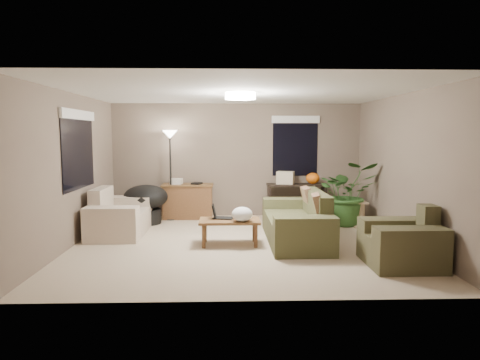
{
  "coord_description": "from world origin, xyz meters",
  "views": [
    {
      "loc": [
        -0.22,
        -7.02,
        1.83
      ],
      "look_at": [
        0.0,
        0.2,
        1.05
      ],
      "focal_mm": 32.0,
      "sensor_mm": 36.0,
      "label": 1
    }
  ],
  "objects_px": {
    "loveseat": "(119,218)",
    "houseplant": "(347,200)",
    "coffee_table": "(230,223)",
    "floor_lamp": "(170,145)",
    "main_sofa": "(298,224)",
    "armchair": "(402,244)",
    "desk": "(188,201)",
    "console_table": "(297,198)",
    "papasan_chair": "(146,201)",
    "cat_scratching_post": "(361,216)"
  },
  "relations": [
    {
      "from": "loveseat",
      "to": "houseplant",
      "type": "bearing_deg",
      "value": 8.23
    },
    {
      "from": "coffee_table",
      "to": "houseplant",
      "type": "bearing_deg",
      "value": 32.27
    },
    {
      "from": "coffee_table",
      "to": "floor_lamp",
      "type": "xyz_separation_m",
      "value": [
        -1.25,
        2.17,
        1.24
      ]
    },
    {
      "from": "main_sofa",
      "to": "loveseat",
      "type": "relative_size",
      "value": 1.37
    },
    {
      "from": "main_sofa",
      "to": "floor_lamp",
      "type": "xyz_separation_m",
      "value": [
        -2.42,
        1.94,
        1.3
      ]
    },
    {
      "from": "armchair",
      "to": "houseplant",
      "type": "height_order",
      "value": "houseplant"
    },
    {
      "from": "desk",
      "to": "console_table",
      "type": "height_order",
      "value": "same"
    },
    {
      "from": "main_sofa",
      "to": "papasan_chair",
      "type": "xyz_separation_m",
      "value": [
        -2.88,
        1.51,
        0.17
      ]
    },
    {
      "from": "loveseat",
      "to": "console_table",
      "type": "relative_size",
      "value": 1.23
    },
    {
      "from": "main_sofa",
      "to": "papasan_chair",
      "type": "height_order",
      "value": "main_sofa"
    },
    {
      "from": "loveseat",
      "to": "armchair",
      "type": "bearing_deg",
      "value": -24.75
    },
    {
      "from": "coffee_table",
      "to": "main_sofa",
      "type": "bearing_deg",
      "value": 10.88
    },
    {
      "from": "loveseat",
      "to": "desk",
      "type": "height_order",
      "value": "loveseat"
    },
    {
      "from": "cat_scratching_post",
      "to": "main_sofa",
      "type": "bearing_deg",
      "value": -143.53
    },
    {
      "from": "console_table",
      "to": "cat_scratching_post",
      "type": "distance_m",
      "value": 1.5
    },
    {
      "from": "papasan_chair",
      "to": "cat_scratching_post",
      "type": "xyz_separation_m",
      "value": [
        4.31,
        -0.45,
        -0.25
      ]
    },
    {
      "from": "main_sofa",
      "to": "houseplant",
      "type": "height_order",
      "value": "houseplant"
    },
    {
      "from": "houseplant",
      "to": "cat_scratching_post",
      "type": "xyz_separation_m",
      "value": [
        0.23,
        -0.21,
        -0.29
      ]
    },
    {
      "from": "floor_lamp",
      "to": "console_table",
      "type": "bearing_deg",
      "value": 1.73
    },
    {
      "from": "papasan_chair",
      "to": "houseplant",
      "type": "distance_m",
      "value": 4.08
    },
    {
      "from": "houseplant",
      "to": "main_sofa",
      "type": "bearing_deg",
      "value": -133.31
    },
    {
      "from": "desk",
      "to": "floor_lamp",
      "type": "distance_m",
      "value": 1.27
    },
    {
      "from": "console_table",
      "to": "floor_lamp",
      "type": "xyz_separation_m",
      "value": [
        -2.72,
        -0.08,
        1.16
      ]
    },
    {
      "from": "desk",
      "to": "floor_lamp",
      "type": "bearing_deg",
      "value": -162.98
    },
    {
      "from": "floor_lamp",
      "to": "loveseat",
      "type": "bearing_deg",
      "value": -121.34
    },
    {
      "from": "armchair",
      "to": "cat_scratching_post",
      "type": "relative_size",
      "value": 2.0
    },
    {
      "from": "loveseat",
      "to": "armchair",
      "type": "distance_m",
      "value": 4.89
    },
    {
      "from": "houseplant",
      "to": "coffee_table",
      "type": "bearing_deg",
      "value": -147.73
    },
    {
      "from": "papasan_chair",
      "to": "houseplant",
      "type": "height_order",
      "value": "houseplant"
    },
    {
      "from": "papasan_chair",
      "to": "loveseat",
      "type": "bearing_deg",
      "value": -111.02
    },
    {
      "from": "houseplant",
      "to": "loveseat",
      "type": "bearing_deg",
      "value": -171.77
    },
    {
      "from": "console_table",
      "to": "floor_lamp",
      "type": "relative_size",
      "value": 0.68
    },
    {
      "from": "floor_lamp",
      "to": "cat_scratching_post",
      "type": "bearing_deg",
      "value": -12.88
    },
    {
      "from": "main_sofa",
      "to": "armchair",
      "type": "relative_size",
      "value": 2.2
    },
    {
      "from": "papasan_chair",
      "to": "houseplant",
      "type": "bearing_deg",
      "value": -3.37
    },
    {
      "from": "desk",
      "to": "floor_lamp",
      "type": "height_order",
      "value": "floor_lamp"
    },
    {
      "from": "armchair",
      "to": "coffee_table",
      "type": "height_order",
      "value": "armchair"
    },
    {
      "from": "armchair",
      "to": "coffee_table",
      "type": "xyz_separation_m",
      "value": [
        -2.4,
        1.19,
        0.06
      ]
    },
    {
      "from": "desk",
      "to": "cat_scratching_post",
      "type": "relative_size",
      "value": 2.2
    },
    {
      "from": "papasan_chair",
      "to": "console_table",
      "type": "bearing_deg",
      "value": 9.11
    },
    {
      "from": "papasan_chair",
      "to": "floor_lamp",
      "type": "height_order",
      "value": "floor_lamp"
    },
    {
      "from": "houseplant",
      "to": "console_table",
      "type": "bearing_deg",
      "value": 140.07
    },
    {
      "from": "desk",
      "to": "papasan_chair",
      "type": "bearing_deg",
      "value": -146.49
    },
    {
      "from": "coffee_table",
      "to": "papasan_chair",
      "type": "relative_size",
      "value": 1.0
    },
    {
      "from": "desk",
      "to": "papasan_chair",
      "type": "distance_m",
      "value": 0.97
    },
    {
      "from": "coffee_table",
      "to": "console_table",
      "type": "xyz_separation_m",
      "value": [
        1.48,
        2.25,
        0.08
      ]
    },
    {
      "from": "main_sofa",
      "to": "coffee_table",
      "type": "relative_size",
      "value": 2.2
    },
    {
      "from": "coffee_table",
      "to": "houseplant",
      "type": "relative_size",
      "value": 0.77
    },
    {
      "from": "armchair",
      "to": "desk",
      "type": "bearing_deg",
      "value": 133.6
    },
    {
      "from": "floor_lamp",
      "to": "cat_scratching_post",
      "type": "height_order",
      "value": "floor_lamp"
    }
  ]
}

